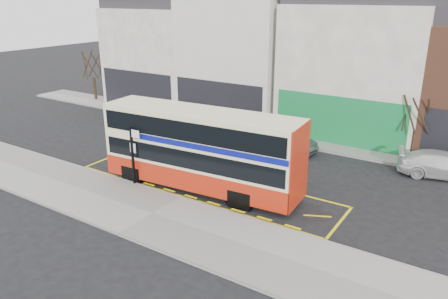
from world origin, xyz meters
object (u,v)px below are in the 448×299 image
Objects in this scene: bus_stop_post at (133,150)px; car_grey at (286,141)px; car_silver at (183,120)px; street_tree_right at (418,104)px; car_white at (444,165)px; double_decker_bus at (201,149)px; street_tree_left at (92,57)px.

bus_stop_post is 0.76× the size of car_grey.
street_tree_right is at bearing -70.74° from car_silver.
street_tree_right reaches higher than car_white.
double_decker_bus is 2.09× the size of street_tree_right.
car_grey is at bearing -8.17° from street_tree_left.
bus_stop_post reaches higher than car_grey.
car_grey is 7.73m from street_tree_right.
car_grey is (8.17, -0.30, 0.02)m from car_silver.
double_decker_bus is at bearing 115.96° from car_white.
street_tree_right is (26.99, -0.33, -0.56)m from street_tree_left.
car_white is 0.81× the size of street_tree_left.
car_silver is at bearing 128.63° from double_decker_bus.
car_grey is at bearing 81.08° from car_white.
car_grey is 0.68× the size of street_tree_left.
bus_stop_post reaches higher than car_silver.
car_silver is at bearing 92.04° from car_grey.
bus_stop_post is 0.64× the size of car_white.
street_tree_right is (14.96, 2.26, 2.68)m from car_silver.
car_grey is at bearing 77.85° from double_decker_bus.
street_tree_right is at bearing 33.33° from car_white.
street_tree_right reaches higher than car_grey.
car_white is (8.74, 0.76, 0.03)m from car_grey.
bus_stop_post is at bearing 160.15° from car_grey.
bus_stop_post is 20.17m from street_tree_left.
street_tree_right reaches higher than bus_stop_post.
bus_stop_post reaches higher than car_white.
car_white is 3.74m from street_tree_right.
car_grey is (3.98, 8.93, -1.28)m from bus_stop_post.
double_decker_bus is at bearing 25.70° from bus_stop_post.
car_white is at bearing 35.38° from bus_stop_post.
car_white reaches higher than car_grey.
double_decker_bus is 1.79× the size of street_tree_left.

